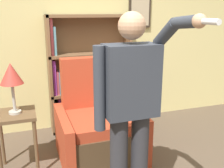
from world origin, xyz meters
name	(u,v)px	position (x,y,z in m)	size (l,w,h in m)	color
wall_back	(84,33)	(0.01, 2.03, 1.40)	(8.00, 0.11, 2.80)	#DBCC84
bookcase	(84,75)	(-0.04, 1.87, 0.81)	(1.19, 0.28, 1.67)	brown
armchair	(98,128)	(-0.08, 1.02, 0.36)	(0.94, 0.90, 1.17)	#4C3823
person_standing	(131,105)	(-0.08, 0.05, 0.98)	(0.57, 0.78, 1.71)	#2D2D33
side_table	(16,125)	(-0.99, 0.98, 0.54)	(0.41, 0.41, 0.68)	brown
table_lamp	(11,75)	(-0.99, 0.98, 1.09)	(0.23, 0.23, 0.54)	#B7B2A8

